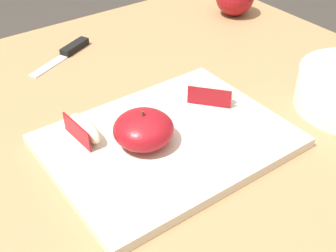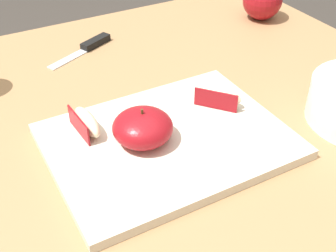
% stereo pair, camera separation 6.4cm
% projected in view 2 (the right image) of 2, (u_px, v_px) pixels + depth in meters
% --- Properties ---
extents(dining_table, '(1.17, 0.94, 0.77)m').
position_uv_depth(dining_table, '(125.00, 200.00, 0.72)').
color(dining_table, '#9E754C').
rests_on(dining_table, ground_plane).
extents(cutting_board, '(0.34, 0.26, 0.02)m').
position_uv_depth(cutting_board, '(168.00, 141.00, 0.65)').
color(cutting_board, beige).
rests_on(cutting_board, dining_table).
extents(apple_half_skin_up, '(0.09, 0.09, 0.05)m').
position_uv_depth(apple_half_skin_up, '(143.00, 127.00, 0.63)').
color(apple_half_skin_up, maroon).
rests_on(apple_half_skin_up, cutting_board).
extents(apple_wedge_near_knife, '(0.07, 0.07, 0.03)m').
position_uv_depth(apple_wedge_near_knife, '(218.00, 96.00, 0.71)').
color(apple_wedge_near_knife, beige).
rests_on(apple_wedge_near_knife, cutting_board).
extents(apple_wedge_front, '(0.03, 0.08, 0.03)m').
position_uv_depth(apple_wedge_front, '(86.00, 122.00, 0.65)').
color(apple_wedge_front, beige).
rests_on(apple_wedge_front, cutting_board).
extents(paring_knife, '(0.15, 0.09, 0.01)m').
position_uv_depth(paring_knife, '(91.00, 45.00, 0.91)').
color(paring_knife, silver).
rests_on(paring_knife, dining_table).
extents(whole_apple_red_delicious, '(0.09, 0.09, 0.10)m').
position_uv_depth(whole_apple_red_delicious, '(263.00, 0.00, 1.00)').
color(whole_apple_red_delicious, maroon).
rests_on(whole_apple_red_delicious, dining_table).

